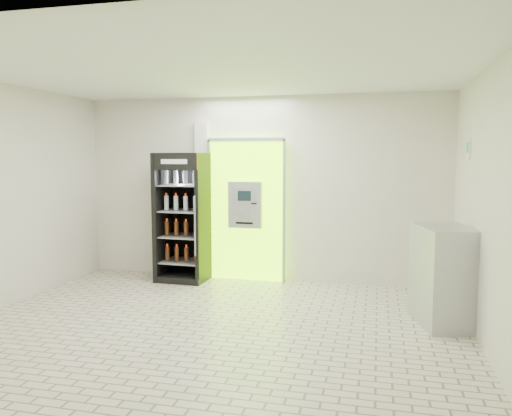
% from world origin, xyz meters
% --- Properties ---
extents(ground, '(6.00, 6.00, 0.00)m').
position_xyz_m(ground, '(0.00, 0.00, 0.00)').
color(ground, '#BEB69E').
rests_on(ground, ground).
extents(room_shell, '(6.00, 6.00, 6.00)m').
position_xyz_m(room_shell, '(0.00, 0.00, 1.84)').
color(room_shell, silver).
rests_on(room_shell, ground).
extents(atm_assembly, '(1.30, 0.24, 2.33)m').
position_xyz_m(atm_assembly, '(-0.20, 2.41, 1.17)').
color(atm_assembly, '#8DFF00').
rests_on(atm_assembly, ground).
extents(pillar, '(0.22, 0.11, 2.60)m').
position_xyz_m(pillar, '(-0.98, 2.45, 1.30)').
color(pillar, silver).
rests_on(pillar, ground).
extents(beverage_cooler, '(0.80, 0.75, 2.09)m').
position_xyz_m(beverage_cooler, '(-1.20, 2.15, 1.00)').
color(beverage_cooler, black).
rests_on(beverage_cooler, ground).
extents(steel_cabinet, '(0.82, 1.02, 1.20)m').
position_xyz_m(steel_cabinet, '(2.69, 0.83, 0.60)').
color(steel_cabinet, '#A1A3A8').
rests_on(steel_cabinet, ground).
extents(exit_sign, '(0.02, 0.22, 0.26)m').
position_xyz_m(exit_sign, '(2.99, 1.40, 2.12)').
color(exit_sign, white).
rests_on(exit_sign, room_shell).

